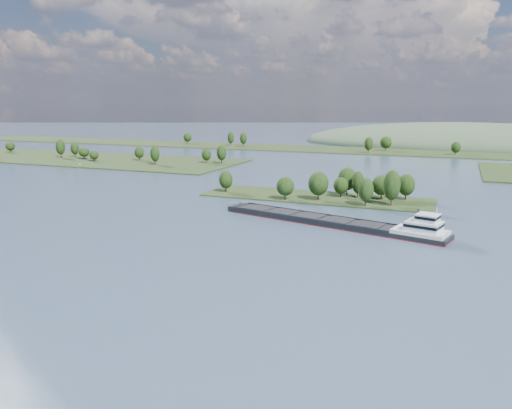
% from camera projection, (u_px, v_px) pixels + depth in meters
% --- Properties ---
extents(ground, '(1800.00, 1800.00, 0.00)m').
position_uv_depth(ground, '(267.00, 230.00, 165.50)').
color(ground, '#3B4F66').
rests_on(ground, ground).
extents(tree_island, '(100.00, 30.15, 15.82)m').
position_uv_depth(tree_island, '(332.00, 190.00, 215.78)').
color(tree_island, '#213015').
rests_on(tree_island, ground).
extents(left_bank, '(300.00, 80.00, 15.54)m').
position_uv_depth(left_bank, '(51.00, 156.00, 376.97)').
color(left_bank, '#213015').
rests_on(left_bank, ground).
extents(back_shoreline, '(900.00, 60.00, 14.54)m').
position_uv_depth(back_shoreline, '(396.00, 152.00, 416.21)').
color(back_shoreline, '#213015').
rests_on(back_shoreline, ground).
extents(hill_west, '(320.00, 160.00, 44.00)m').
position_uv_depth(hill_west, '(463.00, 145.00, 487.87)').
color(hill_west, '#394C34').
rests_on(hill_west, ground).
extents(cargo_barge, '(82.20, 29.28, 11.13)m').
position_uv_depth(cargo_barge, '(344.00, 223.00, 169.37)').
color(cargo_barge, black).
rests_on(cargo_barge, ground).
extents(motorboat, '(5.24, 4.63, 1.98)m').
position_uv_depth(motorboat, '(80.00, 165.00, 326.06)').
color(motorboat, white).
rests_on(motorboat, ground).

